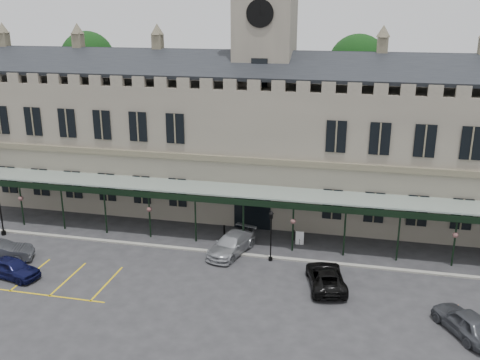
% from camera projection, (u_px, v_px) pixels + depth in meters
% --- Properties ---
extents(ground, '(140.00, 140.00, 0.00)m').
position_uv_depth(ground, '(221.00, 289.00, 36.73)').
color(ground, '#28282A').
extents(station_building, '(60.00, 10.36, 17.30)m').
position_uv_depth(station_building, '(263.00, 143.00, 49.51)').
color(station_building, slate).
rests_on(station_building, ground).
extents(clock_tower, '(5.60, 5.60, 24.80)m').
position_uv_depth(clock_tower, '(265.00, 71.00, 47.55)').
color(clock_tower, slate).
rests_on(clock_tower, ground).
extents(canopy, '(50.00, 4.10, 4.30)m').
position_uv_depth(canopy, '(244.00, 217.00, 42.92)').
color(canopy, '#8C9E93').
rests_on(canopy, ground).
extents(kerb, '(60.00, 0.40, 0.12)m').
position_uv_depth(kerb, '(239.00, 254.00, 41.82)').
color(kerb, gray).
rests_on(kerb, ground).
extents(parking_markings, '(16.00, 6.00, 0.01)m').
position_uv_depth(parking_markings, '(27.00, 278.00, 38.27)').
color(parking_markings, gold).
rests_on(parking_markings, ground).
extents(tree_behind_left, '(6.00, 6.00, 16.00)m').
position_uv_depth(tree_behind_left, '(88.00, 60.00, 60.61)').
color(tree_behind_left, '#332314').
rests_on(tree_behind_left, ground).
extents(tree_behind_mid, '(6.00, 6.00, 16.00)m').
position_uv_depth(tree_behind_mid, '(358.00, 66.00, 54.33)').
color(tree_behind_mid, '#332314').
rests_on(tree_behind_mid, ground).
extents(lamp_post_mid, '(0.39, 0.39, 4.10)m').
position_uv_depth(lamp_post_mid, '(271.00, 231.00, 40.15)').
color(lamp_post_mid, black).
rests_on(lamp_post_mid, ground).
extents(traffic_cone, '(0.39, 0.39, 0.62)m').
position_uv_depth(traffic_cone, '(458.00, 309.00, 33.77)').
color(traffic_cone, '#F25B07').
rests_on(traffic_cone, ground).
extents(sign_board, '(0.67, 0.08, 1.14)m').
position_uv_depth(sign_board, '(300.00, 238.00, 43.48)').
color(sign_board, black).
rests_on(sign_board, ground).
extents(bollard_left, '(0.15, 0.15, 0.85)m').
position_uv_depth(bollard_left, '(224.00, 230.00, 45.45)').
color(bollard_left, black).
rests_on(bollard_left, ground).
extents(bollard_right, '(0.16, 0.16, 0.88)m').
position_uv_depth(bollard_right, '(294.00, 235.00, 44.31)').
color(bollard_right, black).
rests_on(bollard_right, ground).
extents(car_left_a, '(4.56, 2.57, 1.47)m').
position_uv_depth(car_left_a, '(12.00, 268.00, 38.13)').
color(car_left_a, '#0B0E34').
rests_on(car_left_a, ground).
extents(car_taxi, '(3.53, 5.68, 1.54)m').
position_uv_depth(car_taxi, '(231.00, 244.00, 41.89)').
color(car_taxi, '#919499').
rests_on(car_taxi, ground).
extents(car_van, '(3.41, 5.49, 1.42)m').
position_uv_depth(car_van, '(326.00, 277.00, 36.89)').
color(car_van, black).
rests_on(car_van, ground).
extents(car_right_a, '(3.92, 4.94, 1.58)m').
position_uv_depth(car_right_a, '(466.00, 322.00, 31.46)').
color(car_right_a, '#3D3F45').
rests_on(car_right_a, ground).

